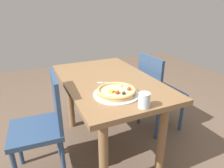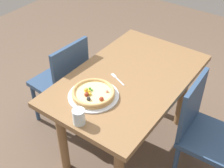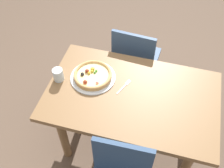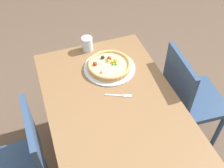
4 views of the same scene
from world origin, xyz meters
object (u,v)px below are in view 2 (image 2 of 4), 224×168
at_px(drinking_glass, 79,117).
at_px(chair_far, 63,81).
at_px(fork, 117,78).
at_px(plate, 94,96).
at_px(pizza, 93,93).
at_px(chair_near, 204,131).
at_px(dining_table, 128,89).

bearing_deg(drinking_glass, chair_far, 52.07).
xyz_separation_m(fork, drinking_glass, (-0.50, -0.07, 0.05)).
xyz_separation_m(plate, fork, (0.26, -0.01, -0.00)).
bearing_deg(plate, drinking_glass, -161.14).
distance_m(pizza, drinking_glass, 0.26).
height_order(fork, drinking_glass, drinking_glass).
height_order(plate, drinking_glass, drinking_glass).
distance_m(chair_far, plate, 0.63).
bearing_deg(chair_near, fork, -81.63).
relative_size(dining_table, chair_near, 1.43).
relative_size(pizza, fork, 1.86).
relative_size(plate, fork, 2.20).
xyz_separation_m(chair_far, drinking_glass, (-0.48, -0.61, 0.30)).
height_order(chair_far, drinking_glass, chair_far).
bearing_deg(chair_near, pizza, -62.96).
xyz_separation_m(plate, pizza, (-0.00, -0.00, 0.03)).
xyz_separation_m(plate, drinking_glass, (-0.24, -0.08, 0.05)).
xyz_separation_m(dining_table, fork, (-0.07, 0.06, 0.12)).
bearing_deg(chair_far, dining_table, -77.27).
distance_m(fork, drinking_glass, 0.51).
height_order(pizza, drinking_glass, drinking_glass).
xyz_separation_m(pizza, fork, (0.26, -0.01, -0.03)).
bearing_deg(chair_far, plate, -109.67).
height_order(pizza, fork, pizza).
distance_m(chair_near, pizza, 0.83).
bearing_deg(fork, chair_far, 25.47).
height_order(dining_table, pizza, pizza).
xyz_separation_m(pizza, drinking_glass, (-0.24, -0.08, 0.02)).
height_order(dining_table, drinking_glass, drinking_glass).
distance_m(dining_table, chair_near, 0.62).
height_order(chair_near, pizza, chair_near).
bearing_deg(drinking_glass, chair_near, -43.74).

